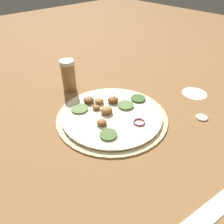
# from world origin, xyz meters

# --- Properties ---
(ground_plane) EXTENTS (3.00, 3.00, 0.00)m
(ground_plane) POSITION_xyz_m (0.00, 0.00, 0.00)
(ground_plane) COLOR olive
(pizza) EXTENTS (0.32, 0.32, 0.03)m
(pizza) POSITION_xyz_m (0.00, 0.00, 0.01)
(pizza) COLOR beige
(pizza) RESTS_ON ground_plane
(spice_jar) EXTENTS (0.05, 0.05, 0.11)m
(spice_jar) POSITION_xyz_m (0.00, 0.21, 0.05)
(spice_jar) COLOR olive
(spice_jar) RESTS_ON ground_plane
(loose_cap) EXTENTS (0.03, 0.03, 0.01)m
(loose_cap) POSITION_xyz_m (0.19, -0.18, 0.00)
(loose_cap) COLOR beige
(loose_cap) RESTS_ON ground_plane
(flour_patch) EXTENTS (0.08, 0.08, 0.00)m
(flour_patch) POSITION_xyz_m (0.30, -0.10, 0.00)
(flour_patch) COLOR white
(flour_patch) RESTS_ON ground_plane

